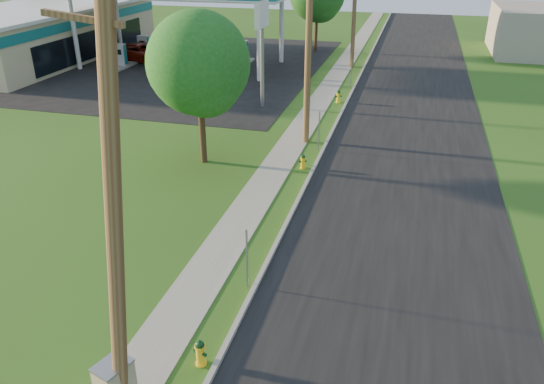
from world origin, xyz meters
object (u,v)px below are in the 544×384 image
object	(u,v)px
hydrant_mid	(303,161)
fuel_pump_ne	(226,65)
fuel_pump_se	(243,55)
price_pylon	(262,16)
utility_pole_far	(355,5)
fuel_pump_nw	(121,59)
hydrant_far	(338,96)
utility_pole_near	(114,228)
fuel_pump_sw	(144,49)
car_red	(143,52)
utility_pole_mid	(309,45)
tree_verge	(200,68)
hydrant_near	(200,353)

from	to	relation	value
hydrant_mid	fuel_pump_ne	bearing A→B (deg)	119.97
fuel_pump_se	price_pylon	world-z (taller)	price_pylon
utility_pole_far	fuel_pump_nw	size ratio (longest dim) A/B	2.97
hydrant_far	hydrant_mid	bearing A→B (deg)	-89.84
utility_pole_far	utility_pole_near	bearing A→B (deg)	-90.00
fuel_pump_sw	car_red	size ratio (longest dim) A/B	0.60
utility_pole_near	utility_pole_mid	xyz separation A→B (m)	(-0.00, 18.00, 0.15)
car_red	hydrant_far	bearing A→B (deg)	-94.97
tree_verge	utility_pole_far	bearing A→B (deg)	79.63
utility_pole_mid	tree_verge	size ratio (longest dim) A/B	1.42
utility_pole_near	hydrant_far	distance (m)	25.98
fuel_pump_nw	price_pylon	xyz separation A→B (m)	(14.00, -7.50, 4.71)
price_pylon	hydrant_near	distance (m)	22.75
fuel_pump_sw	car_red	bearing A→B (deg)	-67.13
hydrant_near	hydrant_mid	distance (m)	12.77
price_pylon	hydrant_far	world-z (taller)	price_pylon
utility_pole_near	hydrant_near	distance (m)	4.83
utility_pole_mid	hydrant_far	bearing A→B (deg)	85.94
utility_pole_far	fuel_pump_nw	bearing A→B (deg)	-164.39
utility_pole_far	price_pylon	size ratio (longest dim) A/B	1.39
fuel_pump_ne	hydrant_far	bearing A→B (deg)	-29.75
fuel_pump_ne	price_pylon	xyz separation A→B (m)	(5.00, -7.50, 4.71)
utility_pole_far	fuel_pump_se	xyz separation A→B (m)	(-8.90, -1.00, -4.08)
hydrant_near	hydrant_mid	size ratio (longest dim) A/B	1.09
tree_verge	hydrant_far	distance (m)	13.03
utility_pole_mid	fuel_pump_sw	world-z (taller)	utility_pole_mid
fuel_pump_nw	car_red	size ratio (longest dim) A/B	0.60
fuel_pump_nw	hydrant_near	world-z (taller)	fuel_pump_nw
fuel_pump_ne	tree_verge	bearing A→B (deg)	-73.87
tree_verge	fuel_pump_ne	bearing A→B (deg)	106.13
fuel_pump_se	tree_verge	xyz separation A→B (m)	(4.89, -20.91, 3.73)
tree_verge	fuel_pump_se	bearing A→B (deg)	103.16
fuel_pump_se	price_pylon	bearing A→B (deg)	-66.50
fuel_pump_se	utility_pole_mid	bearing A→B (deg)	-62.37
price_pylon	car_red	xyz separation A→B (m)	(-13.44, 10.18, -4.69)
tree_verge	hydrant_mid	distance (m)	6.17
price_pylon	tree_verge	xyz separation A→B (m)	(-0.11, -9.41, -0.98)
utility_pole_far	hydrant_far	bearing A→B (deg)	-87.03
hydrant_mid	car_red	bearing A→B (deg)	133.16
fuel_pump_se	hydrant_mid	bearing A→B (deg)	-65.12
fuel_pump_sw	hydrant_mid	bearing A→B (deg)	-47.88
car_red	tree_verge	bearing A→B (deg)	-126.43
utility_pole_far	fuel_pump_nw	distance (m)	19.03
fuel_pump_nw	hydrant_far	size ratio (longest dim) A/B	3.87
fuel_pump_nw	fuel_pump_sw	bearing A→B (deg)	90.00
fuel_pump_nw	car_red	distance (m)	2.74
tree_verge	car_red	size ratio (longest dim) A/B	1.29
fuel_pump_ne	car_red	distance (m)	8.86
fuel_pump_sw	fuel_pump_se	size ratio (longest dim) A/B	1.00
utility_pole_near	price_pylon	xyz separation A→B (m)	(-3.90, 23.50, 0.63)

